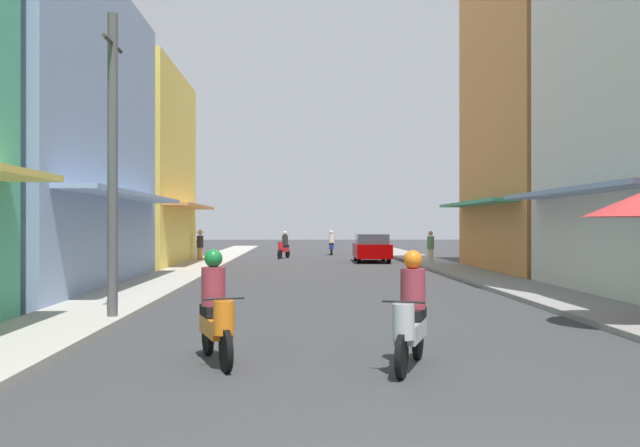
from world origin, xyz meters
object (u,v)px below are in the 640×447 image
at_px(motorbike_red, 284,246).
at_px(utility_pole, 113,164).
at_px(pedestrian_far, 431,248).
at_px(pedestrian_crossing, 200,244).
at_px(motorbike_silver, 411,316).
at_px(parked_car, 372,248).
at_px(motorbike_blue, 331,244).
at_px(motorbike_orange, 216,312).

xyz_separation_m(motorbike_red, utility_pole, (-2.86, -24.52, 2.43)).
distance_m(pedestrian_far, pedestrian_crossing, 11.83).
bearing_deg(motorbike_silver, parked_car, 84.75).
bearing_deg(motorbike_blue, pedestrian_far, -67.79).
bearing_deg(pedestrian_crossing, motorbike_orange, -81.06).
bearing_deg(motorbike_blue, pedestrian_crossing, -132.94).
height_order(motorbike_silver, utility_pole, utility_pole).
xyz_separation_m(motorbike_silver, motorbike_blue, (0.64, 33.28, 0.00)).
distance_m(motorbike_silver, motorbike_blue, 33.28).
height_order(pedestrian_far, pedestrian_crossing, pedestrian_crossing).
bearing_deg(pedestrian_crossing, pedestrian_far, -13.15).
distance_m(motorbike_silver, pedestrian_crossing, 26.34).
relative_size(motorbike_silver, motorbike_blue, 0.96).
distance_m(motorbike_silver, motorbike_red, 28.94).
distance_m(motorbike_blue, pedestrian_crossing, 10.63).
distance_m(motorbike_orange, utility_pole, 5.23).
bearing_deg(pedestrian_far, motorbike_silver, -102.16).
height_order(motorbike_blue, utility_pole, utility_pole).
distance_m(parked_car, utility_pole, 22.23).
relative_size(motorbike_orange, utility_pole, 0.28).
bearing_deg(utility_pole, motorbike_red, 83.35).
bearing_deg(motorbike_red, motorbike_blue, 56.25).
height_order(motorbike_orange, motorbike_red, same).
height_order(motorbike_orange, parked_car, motorbike_orange).
height_order(pedestrian_far, utility_pole, utility_pole).
distance_m(pedestrian_far, utility_pole, 21.18).
xyz_separation_m(motorbike_silver, pedestrian_crossing, (-6.61, 25.49, 0.25)).
bearing_deg(motorbike_orange, motorbike_blue, 84.27).
distance_m(motorbike_blue, utility_pole, 29.63).
relative_size(motorbike_blue, pedestrian_crossing, 1.07).
bearing_deg(motorbike_silver, motorbike_blue, 88.91).
xyz_separation_m(motorbike_silver, utility_pole, (-5.18, 4.33, 2.43)).
xyz_separation_m(motorbike_orange, pedestrian_crossing, (-3.94, 25.06, 0.25)).
height_order(pedestrian_crossing, utility_pole, utility_pole).
distance_m(motorbike_blue, parked_car, 8.33).
bearing_deg(utility_pole, pedestrian_crossing, 93.85).
bearing_deg(pedestrian_crossing, motorbike_red, 38.07).
bearing_deg(motorbike_red, pedestrian_far, -39.90).
distance_m(motorbike_orange, motorbike_blue, 33.00).
relative_size(motorbike_red, pedestrian_far, 1.06).
bearing_deg(utility_pole, pedestrian_far, 61.35).
bearing_deg(motorbike_orange, pedestrian_crossing, 98.94).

